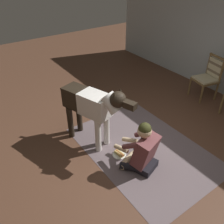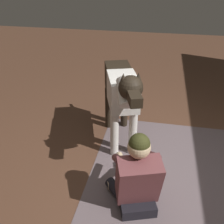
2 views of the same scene
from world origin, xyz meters
The scene contains 5 objects.
ground_plane centered at (0.00, 0.00, 0.00)m, with size 14.72×14.72×0.00m, color brown.
area_rug centered at (-0.11, 0.07, 0.00)m, with size 2.49×1.72×0.01m, color #6B5B5F.
person_sitting_on_floor centered at (0.19, -0.23, 0.35)m, with size 0.73×0.60×0.85m.
large_dog centered at (-0.74, -0.54, 0.78)m, with size 1.47×0.62×1.22m.
hot_dog_on_plate centered at (-0.21, -0.36, 0.03)m, with size 0.23×0.23×0.06m.
Camera 2 is at (1.92, -0.13, 2.10)m, focal length 39.74 mm.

